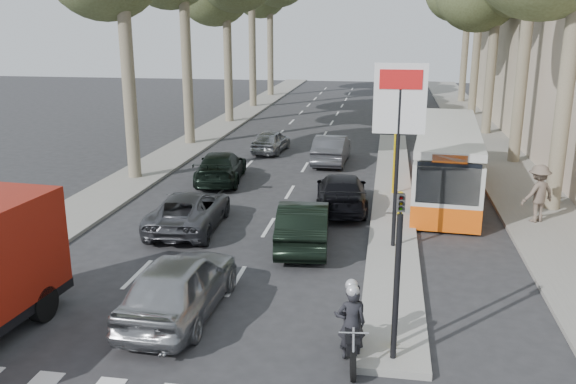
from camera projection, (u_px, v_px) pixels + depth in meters
name	position (u px, v px, depth m)	size (l,w,h in m)	color
ground	(252.00, 318.00, 14.30)	(120.00, 120.00, 0.00)	#28282B
sidewalk_right	(483.00, 136.00, 36.68)	(3.20, 70.00, 0.12)	gray
median_left	(228.00, 122.00, 42.15)	(2.40, 64.00, 0.12)	gray
traffic_island	(393.00, 195.00, 24.22)	(1.50, 26.00, 0.16)	gray
billboard	(398.00, 130.00, 17.54)	(1.50, 12.10, 5.60)	yellow
traffic_light_island	(398.00, 250.00, 11.69)	(0.16, 0.41, 3.60)	black
silver_hatchback	(180.00, 285.00, 14.28)	(1.81, 4.50, 1.53)	#999CA1
dark_hatchback	(304.00, 223.00, 18.78)	(1.51, 4.32, 1.42)	black
queue_car_a	(189.00, 210.00, 20.38)	(2.10, 4.55, 1.26)	#494A50
queue_car_b	(341.00, 192.00, 22.50)	(1.84, 4.52, 1.31)	black
queue_car_c	(271.00, 141.00, 32.37)	(1.44, 3.57, 1.22)	#93969A
queue_car_d	(332.00, 149.00, 29.82)	(1.49, 4.28, 1.41)	#4B4C52
queue_car_e	(221.00, 167.00, 26.34)	(1.85, 4.55, 1.32)	black
city_bus	(447.00, 158.00, 24.36)	(3.08, 10.60, 2.76)	#F2580D
motorcycle	(351.00, 322.00, 12.49)	(0.78, 1.99, 1.69)	black
pedestrian_far	(538.00, 193.00, 20.62)	(1.28, 0.57, 1.98)	#6A5B4F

